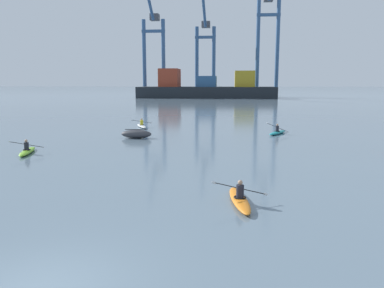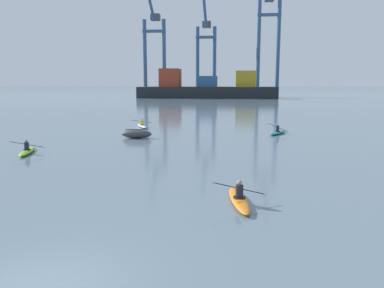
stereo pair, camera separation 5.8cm
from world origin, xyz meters
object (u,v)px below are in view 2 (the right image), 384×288
object	(u,v)px
container_barge	(207,89)
gantry_crane_west	(154,45)
gantry_crane_west_mid	(206,48)
kayak_white	(142,126)
capsized_dinghy	(137,134)
kayak_teal	(278,132)
kayak_lime	(27,151)
gantry_crane_east_mid	(269,33)
kayak_orange	(239,199)

from	to	relation	value
container_barge	gantry_crane_west	size ratio (longest dim) A/B	1.25
gantry_crane_west_mid	kayak_white	xyz separation A→B (m)	(-1.04, -89.89, -15.81)
kayak_white	capsized_dinghy	bearing A→B (deg)	-80.14
kayak_teal	kayak_lime	distance (m)	21.00
container_barge	kayak_lime	world-z (taller)	container_barge
gantry_crane_west	gantry_crane_east_mid	bearing A→B (deg)	3.91
kayak_lime	gantry_crane_west	bearing A→B (deg)	96.26
gantry_crane_east_mid	kayak_orange	size ratio (longest dim) A/B	11.51
gantry_crane_west_mid	kayak_teal	xyz separation A→B (m)	(12.50, -93.81, -15.81)
container_barge	gantry_crane_west_mid	size ratio (longest dim) A/B	1.31
kayak_orange	kayak_teal	size ratio (longest dim) A/B	1.06
gantry_crane_west	kayak_orange	bearing A→B (deg)	-77.07
gantry_crane_west_mid	kayak_lime	size ratio (longest dim) A/B	9.10
gantry_crane_east_mid	kayak_teal	world-z (taller)	gantry_crane_east_mid
container_barge	kayak_white	size ratio (longest dim) A/B	12.23
capsized_dinghy	gantry_crane_west_mid	bearing A→B (deg)	90.16
gantry_crane_west_mid	kayak_orange	size ratio (longest dim) A/B	9.07
kayak_white	kayak_lime	size ratio (longest dim) A/B	0.97
capsized_dinghy	kayak_teal	distance (m)	12.76
kayak_white	kayak_lime	distance (m)	15.69
container_barge	gantry_crane_west_mid	bearing A→B (deg)	95.01
capsized_dinghy	kayak_lime	distance (m)	9.33
kayak_lime	kayak_orange	bearing A→B (deg)	-33.51
capsized_dinghy	kayak_white	world-z (taller)	kayak_white
kayak_teal	gantry_crane_east_mid	bearing A→B (deg)	85.13
gantry_crane_west	kayak_white	size ratio (longest dim) A/B	9.82
kayak_teal	kayak_lime	xyz separation A→B (m)	(-17.77, -11.19, 0.00)
kayak_teal	kayak_white	world-z (taller)	kayak_teal
container_barge	kayak_teal	xyz separation A→B (m)	(11.25, -79.63, -2.57)
gantry_crane_east_mid	kayak_lime	xyz separation A→B (m)	(-25.33, -99.86, -19.79)
gantry_crane_east_mid	kayak_white	size ratio (longest dim) A/B	11.89
kayak_teal	kayak_orange	bearing A→B (deg)	-101.17
gantry_crane_west_mid	kayak_orange	xyz separation A→B (m)	(8.49, -114.11, -15.81)
gantry_crane_west	capsized_dinghy	distance (m)	92.76
gantry_crane_west_mid	kayak_orange	distance (m)	115.51
container_barge	kayak_white	distance (m)	75.78
kayak_white	kayak_lime	bearing A→B (deg)	-105.64
container_barge	gantry_crane_west_mid	xyz separation A→B (m)	(-1.24, 14.18, 13.24)
kayak_teal	gantry_crane_west_mid	bearing A→B (deg)	97.59
container_barge	kayak_teal	size ratio (longest dim) A/B	12.57
container_barge	kayak_white	xyz separation A→B (m)	(-2.29, -75.70, -2.57)
capsized_dinghy	kayak_orange	distance (m)	18.52
kayak_white	kayak_orange	bearing A→B (deg)	-68.52
kayak_orange	gantry_crane_west	bearing A→B (deg)	102.93
gantry_crane_west	kayak_orange	distance (m)	110.48
kayak_lime	kayak_teal	bearing A→B (deg)	32.19
kayak_teal	kayak_lime	bearing A→B (deg)	-147.81
capsized_dinghy	kayak_teal	bearing A→B (deg)	16.82
container_barge	gantry_crane_west_mid	distance (m)	19.44
gantry_crane_west	kayak_lime	xyz separation A→B (m)	(10.69, -97.40, -16.21)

